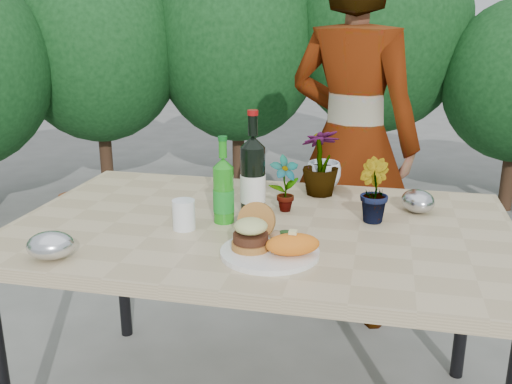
% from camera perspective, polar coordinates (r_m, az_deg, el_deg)
% --- Properties ---
extents(patio_table, '(1.60, 1.00, 0.75)m').
position_cam_1_polar(patio_table, '(1.88, 0.54, -4.78)').
color(patio_table, tan).
rests_on(patio_table, ground).
extents(shrub_hedge, '(6.85, 5.16, 2.12)m').
position_cam_1_polar(shrub_hedge, '(3.38, 5.35, 12.24)').
color(shrub_hedge, '#382316').
rests_on(shrub_hedge, ground).
extents(dinner_plate, '(0.28, 0.28, 0.01)m').
position_cam_1_polar(dinner_plate, '(1.61, 1.38, -6.07)').
color(dinner_plate, white).
rests_on(dinner_plate, patio_table).
extents(burger_stack, '(0.11, 0.16, 0.11)m').
position_cam_1_polar(burger_stack, '(1.62, -0.38, -3.92)').
color(burger_stack, '#B7722D').
rests_on(burger_stack, dinner_plate).
extents(sweet_potato, '(0.17, 0.12, 0.06)m').
position_cam_1_polar(sweet_potato, '(1.57, 3.70, -5.26)').
color(sweet_potato, orange).
rests_on(sweet_potato, dinner_plate).
extents(grilled_veg, '(0.08, 0.05, 0.03)m').
position_cam_1_polar(grilled_veg, '(1.69, 2.59, -4.28)').
color(grilled_veg, olive).
rests_on(grilled_veg, dinner_plate).
extents(wine_bottle, '(0.09, 0.09, 0.36)m').
position_cam_1_polar(wine_bottle, '(1.90, -0.32, 1.48)').
color(wine_bottle, black).
rests_on(wine_bottle, patio_table).
extents(sparkling_water, '(0.07, 0.07, 0.28)m').
position_cam_1_polar(sparkling_water, '(1.84, -3.27, 0.06)').
color(sparkling_water, '#1D8518').
rests_on(sparkling_water, patio_table).
extents(plastic_cup, '(0.07, 0.07, 0.09)m').
position_cam_1_polar(plastic_cup, '(1.80, -7.23, -2.27)').
color(plastic_cup, white).
rests_on(plastic_cup, patio_table).
extents(seedling_left, '(0.12, 0.11, 0.19)m').
position_cam_1_polar(seedling_left, '(1.94, 2.88, 0.80)').
color(seedling_left, '#29561D').
rests_on(seedling_left, patio_table).
extents(seedling_mid, '(0.14, 0.15, 0.21)m').
position_cam_1_polar(seedling_mid, '(1.88, 11.58, 0.15)').
color(seedling_mid, '#27511B').
rests_on(seedling_mid, patio_table).
extents(seedling_right, '(0.19, 0.19, 0.25)m').
position_cam_1_polar(seedling_right, '(2.13, 6.51, 2.98)').
color(seedling_right, '#24531C').
rests_on(seedling_right, patio_table).
extents(blue_bowl, '(0.16, 0.16, 0.11)m').
position_cam_1_polar(blue_bowl, '(2.23, 6.76, 1.67)').
color(blue_bowl, silver).
rests_on(blue_bowl, patio_table).
extents(foil_packet_left, '(0.15, 0.14, 0.08)m').
position_cam_1_polar(foil_packet_left, '(1.67, -19.84, -5.05)').
color(foil_packet_left, silver).
rests_on(foil_packet_left, patio_table).
extents(foil_packet_right, '(0.15, 0.16, 0.08)m').
position_cam_1_polar(foil_packet_right, '(2.03, 15.88, -0.88)').
color(foil_packet_right, '#B1B3B8').
rests_on(foil_packet_right, patio_table).
extents(person, '(0.72, 0.60, 1.70)m').
position_cam_1_polar(person, '(2.62, 9.59, 4.91)').
color(person, '#95694A').
rests_on(person, ground).
extents(terracotta_pot, '(0.17, 0.17, 0.14)m').
position_cam_1_polar(terracotta_pot, '(4.44, -18.01, -1.07)').
color(terracotta_pot, '#A7512B').
rests_on(terracotta_pot, ground).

